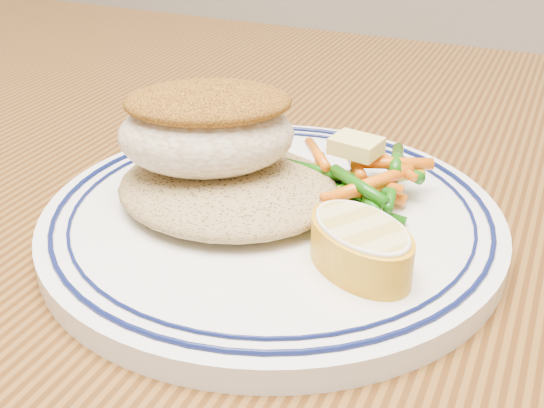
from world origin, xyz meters
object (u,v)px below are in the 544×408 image
Objects in this scene: fish_fillet at (207,127)px; vegetable_pile at (360,182)px; dining_table at (259,325)px; plate at (272,219)px; rice_pilaf at (228,183)px; lemon_wedge at (361,244)px.

fish_fillet is 1.29× the size of vegetable_pile.
vegetable_pile is (0.06, 0.01, 0.12)m from dining_table.
plate is (0.02, -0.02, 0.11)m from dining_table.
fish_fillet is at bearing 169.76° from rice_pilaf.
fish_fillet is at bearing 177.65° from plate.
rice_pilaf is 0.08m from vegetable_pile.
rice_pilaf is at bearing 159.56° from lemon_wedge.
vegetable_pile reaches higher than plate.
vegetable_pile is 0.07m from lemon_wedge.
plate is at bearing -48.51° from dining_table.
fish_fillet is 1.51× the size of lemon_wedge.
lemon_wedge is at bearing -28.74° from plate.
plate is 0.07m from fish_fillet.
plate is 2.01× the size of rice_pilaf.
fish_fillet is at bearing 160.83° from lemon_wedge.
fish_fillet reaches higher than plate.
dining_table is 5.40× the size of plate.
plate is at bearing 151.26° from lemon_wedge.
plate reaches higher than dining_table.
vegetable_pile is (0.04, 0.03, 0.02)m from plate.
fish_fillet reaches higher than vegetable_pile.
lemon_wedge is (0.11, -0.04, -0.03)m from fish_fillet.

